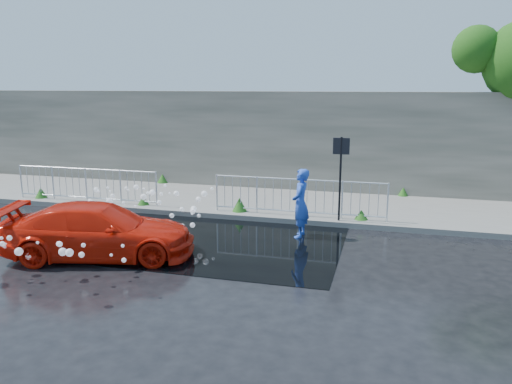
# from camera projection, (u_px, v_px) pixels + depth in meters

# --- Properties ---
(ground) EXTENTS (90.00, 90.00, 0.00)m
(ground) POSITION_uv_depth(u_px,v_px,m) (152.00, 247.00, 12.17)
(ground) COLOR black
(ground) RESTS_ON ground
(pavement) EXTENTS (30.00, 4.00, 0.15)m
(pavement) POSITION_uv_depth(u_px,v_px,m) (220.00, 200.00, 16.87)
(pavement) COLOR slate
(pavement) RESTS_ON ground
(curb) EXTENTS (30.00, 0.25, 0.16)m
(curb) POSITION_uv_depth(u_px,v_px,m) (198.00, 214.00, 14.98)
(curb) COLOR slate
(curb) RESTS_ON ground
(retaining_wall) EXTENTS (30.00, 0.60, 3.50)m
(retaining_wall) POSITION_uv_depth(u_px,v_px,m) (238.00, 139.00, 18.56)
(retaining_wall) COLOR #545246
(retaining_wall) RESTS_ON pavement
(puddle) EXTENTS (8.00, 5.00, 0.01)m
(puddle) POSITION_uv_depth(u_px,v_px,m) (187.00, 237.00, 12.98)
(puddle) COLOR black
(puddle) RESTS_ON ground
(sign_post) EXTENTS (0.45, 0.06, 2.50)m
(sign_post) POSITION_uv_depth(u_px,v_px,m) (341.00, 165.00, 13.66)
(sign_post) COLOR black
(sign_post) RESTS_ON ground
(railing_left) EXTENTS (5.05, 0.05, 1.10)m
(railing_left) POSITION_uv_depth(u_px,v_px,m) (86.00, 184.00, 16.19)
(railing_left) COLOR silver
(railing_left) RESTS_ON pavement
(railing_right) EXTENTS (5.05, 0.05, 1.10)m
(railing_right) POSITION_uv_depth(u_px,v_px,m) (298.00, 196.00, 14.41)
(railing_right) COLOR silver
(railing_right) RESTS_ON pavement
(weeds) EXTENTS (12.17, 3.93, 0.42)m
(weeds) POSITION_uv_depth(u_px,v_px,m) (206.00, 195.00, 16.37)
(weeds) COLOR #165219
(weeds) RESTS_ON pavement
(water_spray) EXTENTS (3.63, 5.65, 1.06)m
(water_spray) POSITION_uv_depth(u_px,v_px,m) (118.00, 217.00, 12.33)
(water_spray) COLOR white
(water_spray) RESTS_ON ground
(red_car) EXTENTS (4.58, 2.79, 1.24)m
(red_car) POSITION_uv_depth(u_px,v_px,m) (100.00, 231.00, 11.37)
(red_car) COLOR red
(red_car) RESTS_ON ground
(person) EXTENTS (0.43, 0.66, 1.79)m
(person) POSITION_uv_depth(u_px,v_px,m) (300.00, 203.00, 12.83)
(person) COLOR blue
(person) RESTS_ON ground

